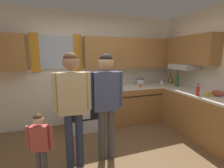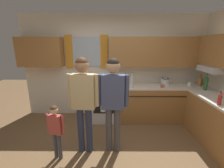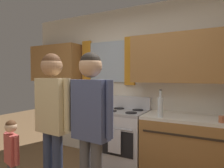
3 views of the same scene
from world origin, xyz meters
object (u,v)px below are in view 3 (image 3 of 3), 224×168
Objects in this scene: stove_oven at (125,138)px; bottle_tall_clear at (160,107)px; adult_in_plaid at (91,116)px; small_child at (11,152)px; cup_terracotta at (222,119)px; adult_holding_child at (52,111)px.

stove_oven is 0.87m from bottle_tall_clear.
stove_oven is 0.66× the size of adult_in_plaid.
adult_in_plaid is 1.75× the size of small_child.
stove_oven is at bearing 171.47° from cup_terracotta.
adult_in_plaid is (0.49, 0.01, -0.01)m from adult_holding_child.
small_child is (-1.35, -1.19, -0.44)m from bottle_tall_clear.
small_child is at bearing -156.13° from adult_holding_child.
stove_oven reaches higher than small_child.
cup_terracotta is 1.93m from adult_holding_child.
bottle_tall_clear reaches higher than stove_oven.
bottle_tall_clear is 0.22× the size of adult_in_plaid.
stove_oven is at bearing 62.58° from small_child.
small_child is (-0.43, -0.19, -0.46)m from adult_holding_child.
adult_holding_child is at bearing -147.76° from cup_terracotta.
stove_oven is 0.65× the size of adult_holding_child.
adult_in_plaid is at bearing -81.23° from stove_oven.
cup_terracotta is 0.11× the size of small_child.
cup_terracotta is at bearing -8.53° from stove_oven.
adult_in_plaid reaches higher than stove_oven.
small_child is (-0.74, -1.42, 0.13)m from stove_oven.
stove_oven is 1.61m from small_child.
adult_holding_child is 0.49m from adult_in_plaid.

